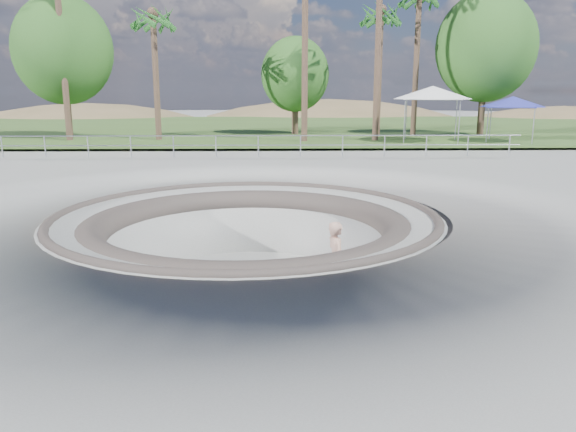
{
  "coord_description": "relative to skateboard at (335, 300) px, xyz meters",
  "views": [
    {
      "loc": [
        0.76,
        -14.62,
        3.23
      ],
      "look_at": [
        1.12,
        0.28,
        -0.1
      ],
      "focal_mm": 35.0,
      "sensor_mm": 36.0,
      "label": 1
    }
  ],
  "objects": [
    {
      "name": "bushy_tree_right",
      "position": [
        12.41,
        24.83,
        7.86
      ],
      "size": [
        6.54,
        5.95,
        9.44
      ],
      "color": "brown",
      "rests_on": "ground"
    },
    {
      "name": "skate_bowl",
      "position": [
        -2.26,
        1.55,
        0.0
      ],
      "size": [
        14.0,
        14.0,
        4.1
      ],
      "color": "#A3A39E",
      "rests_on": "ground"
    },
    {
      "name": "distant_hills",
      "position": [
        1.52,
        58.73,
        -5.19
      ],
      "size": [
        103.2,
        45.0,
        28.6
      ],
      "color": "brown",
      "rests_on": "ground"
    },
    {
      "name": "grass_strip",
      "position": [
        -2.26,
        35.55,
        2.05
      ],
      "size": [
        180.0,
        36.0,
        0.12
      ],
      "color": "#385321",
      "rests_on": "ground"
    },
    {
      "name": "skateboard",
      "position": [
        0.0,
        0.0,
        0.0
      ],
      "size": [
        0.85,
        0.4,
        0.08
      ],
      "color": "#915C3A",
      "rests_on": "ground"
    },
    {
      "name": "bushy_tree_left",
      "position": [
        -14.78,
        23.92,
        7.56
      ],
      "size": [
        6.21,
        5.64,
        8.96
      ],
      "color": "brown",
      "rests_on": "ground"
    },
    {
      "name": "palm_b",
      "position": [
        -8.65,
        22.09,
        9.12
      ],
      "size": [
        2.6,
        2.6,
        8.36
      ],
      "color": "brown",
      "rests_on": "ground"
    },
    {
      "name": "safety_railing",
      "position": [
        -2.26,
        13.55,
        2.52
      ],
      "size": [
        25.0,
        0.06,
        1.03
      ],
      "color": "#92959A",
      "rests_on": "ground"
    },
    {
      "name": "canopy_blue",
      "position": [
        12.55,
        20.24,
        4.43
      ],
      "size": [
        4.76,
        4.76,
        2.64
      ],
      "color": "#92959A",
      "rests_on": "ground"
    },
    {
      "name": "canopy_white",
      "position": [
        7.84,
        20.5,
        4.95
      ],
      "size": [
        6.21,
        6.21,
        3.24
      ],
      "color": "#92959A",
      "rests_on": "ground"
    },
    {
      "name": "bushy_tree_mid",
      "position": [
        -0.05,
        26.41,
        6.15
      ],
      "size": [
        4.64,
        4.22,
        6.7
      ],
      "color": "brown",
      "rests_on": "ground"
    },
    {
      "name": "ground",
      "position": [
        -2.26,
        1.55,
        1.83
      ],
      "size": [
        180.0,
        180.0,
        0.0
      ],
      "primitive_type": "plane",
      "color": "#A3A39E",
      "rests_on": "ground"
    },
    {
      "name": "skater",
      "position": [
        -0.0,
        0.0,
        1.01
      ],
      "size": [
        0.63,
        0.82,
        1.98
      ],
      "primitive_type": "imported",
      "rotation": [
        0.0,
        0.0,
        1.81
      ],
      "color": "tan",
      "rests_on": "skateboard"
    },
    {
      "name": "palm_f",
      "position": [
        7.84,
        24.78,
        10.78
      ],
      "size": [
        2.6,
        2.6,
        10.14
      ],
      "color": "brown",
      "rests_on": "ground"
    },
    {
      "name": "palm_d",
      "position": [
        5.3,
        24.2,
        9.6
      ],
      "size": [
        2.6,
        2.6,
        8.87
      ],
      "color": "brown",
      "rests_on": "ground"
    }
  ]
}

